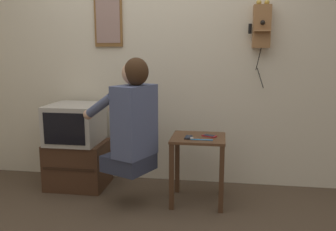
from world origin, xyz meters
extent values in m
plane|color=#4C3D2D|center=(0.00, 0.00, 0.00)|extent=(14.00, 14.00, 0.00)
cube|color=beige|center=(0.00, 1.11, 1.27)|extent=(6.80, 0.05, 2.55)
cube|color=#51331E|center=(0.49, 0.58, 0.59)|extent=(0.47, 0.43, 0.02)
cube|color=#452B1A|center=(0.28, 0.39, 0.29)|extent=(0.04, 0.04, 0.58)
cube|color=#452B1A|center=(0.69, 0.39, 0.29)|extent=(0.04, 0.04, 0.58)
cube|color=#452B1A|center=(0.28, 0.76, 0.29)|extent=(0.04, 0.04, 0.58)
cube|color=#452B1A|center=(0.69, 0.76, 0.29)|extent=(0.04, 0.04, 0.58)
cube|color=#2D3347|center=(-0.10, 0.42, 0.39)|extent=(0.47, 0.47, 0.14)
cube|color=#4C567A|center=(-0.03, 0.39, 0.76)|extent=(0.35, 0.43, 0.60)
sphere|color=tan|center=(-0.03, 0.39, 1.16)|extent=(0.20, 0.20, 0.20)
ellipsoid|color=#382314|center=(-0.01, 0.38, 1.17)|extent=(0.27, 0.27, 0.23)
cylinder|color=#4C567A|center=(-0.32, 0.35, 0.88)|extent=(0.31, 0.20, 0.23)
cylinder|color=#4C567A|center=(-0.19, 0.63, 0.88)|extent=(0.31, 0.20, 0.23)
sphere|color=tan|center=(-0.44, 0.40, 0.80)|extent=(0.09, 0.09, 0.09)
sphere|color=tan|center=(-0.31, 0.69, 0.80)|extent=(0.09, 0.09, 0.09)
cube|color=#422819|center=(-0.71, 0.77, 0.23)|extent=(0.56, 0.46, 0.45)
cube|color=black|center=(-0.71, 0.54, 0.25)|extent=(0.50, 0.01, 0.02)
cube|color=#ADA89E|center=(-0.73, 0.77, 0.64)|extent=(0.48, 0.49, 0.37)
cube|color=black|center=(-0.73, 0.52, 0.64)|extent=(0.39, 0.01, 0.29)
cube|color=olive|center=(1.02, 1.03, 1.55)|extent=(0.16, 0.11, 0.39)
cube|color=olive|center=(1.02, 0.94, 1.50)|extent=(0.14, 0.07, 0.03)
sphere|color=#B79338|center=(0.99, 1.02, 1.76)|extent=(0.05, 0.05, 0.05)
sphere|color=#B79338|center=(1.06, 1.02, 1.76)|extent=(0.05, 0.05, 0.05)
cone|color=black|center=(1.02, 0.92, 1.58)|extent=(0.04, 0.05, 0.04)
cylinder|color=black|center=(0.92, 1.03, 1.53)|extent=(0.03, 0.03, 0.09)
cylinder|color=black|center=(1.01, 1.01, 1.26)|extent=(0.04, 0.04, 0.22)
cylinder|color=black|center=(1.03, 1.02, 1.08)|extent=(0.07, 0.06, 0.19)
cube|color=brown|center=(-0.46, 1.07, 1.63)|extent=(0.28, 0.02, 0.51)
cube|color=gray|center=(-0.46, 1.06, 1.63)|extent=(0.24, 0.01, 0.44)
cube|color=black|center=(0.40, 0.52, 0.60)|extent=(0.06, 0.13, 0.01)
cube|color=black|center=(0.40, 0.52, 0.61)|extent=(0.05, 0.10, 0.00)
cube|color=maroon|center=(0.58, 0.60, 0.60)|extent=(0.14, 0.11, 0.01)
cube|color=black|center=(0.58, 0.60, 0.61)|extent=(0.11, 0.09, 0.00)
cylinder|color=#338CD8|center=(0.52, 0.46, 0.60)|extent=(0.19, 0.01, 0.01)
cube|color=white|center=(0.44, 0.46, 0.61)|extent=(0.03, 0.01, 0.01)
camera|label=1|loc=(0.68, -2.43, 1.34)|focal=38.00mm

